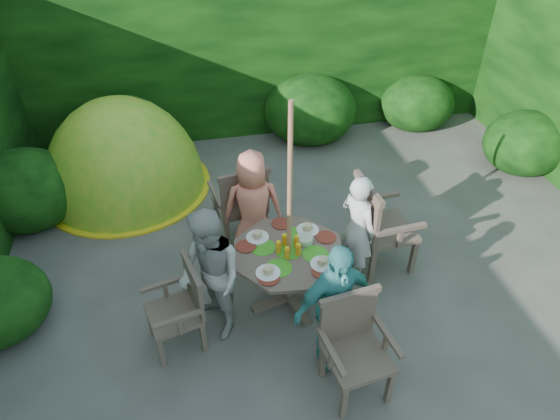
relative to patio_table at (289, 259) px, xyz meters
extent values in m
plane|color=#45433E|center=(0.53, 0.05, -0.55)|extent=(60.00, 60.00, 0.00)
cube|color=black|center=(0.53, 4.05, 0.70)|extent=(9.00, 1.00, 2.50)
cylinder|color=#49392F|center=(0.00, 0.00, -0.24)|extent=(0.11, 0.11, 0.62)
cube|color=#49392F|center=(0.00, 0.00, -0.52)|extent=(0.81, 0.31, 0.05)
cube|color=#49392F|center=(0.00, 0.00, -0.52)|extent=(0.31, 0.81, 0.05)
cylinder|color=#49392F|center=(0.00, 0.00, 0.08)|extent=(1.39, 1.39, 0.04)
cylinder|color=#369D1A|center=(-0.15, -0.21, 0.10)|extent=(0.25, 0.25, 0.00)
cylinder|color=#369D1A|center=(0.23, -0.11, 0.10)|extent=(0.25, 0.25, 0.00)
cylinder|color=#369D1A|center=(-0.24, 0.10, 0.10)|extent=(0.25, 0.25, 0.00)
cylinder|color=#369D1A|center=(0.14, 0.21, 0.10)|extent=(0.25, 0.25, 0.00)
cylinder|color=#369D1A|center=(0.00, 0.00, 0.10)|extent=(0.25, 0.25, 0.00)
cylinder|color=white|center=(0.25, 0.26, 0.11)|extent=(0.23, 0.23, 0.01)
cylinder|color=white|center=(-0.26, 0.25, 0.11)|extent=(0.23, 0.23, 0.01)
cylinder|color=white|center=(-0.26, -0.26, 0.11)|extent=(0.23, 0.23, 0.01)
cylinder|color=white|center=(0.26, -0.26, 0.11)|extent=(0.23, 0.23, 0.01)
cylinder|color=red|center=(0.40, 0.11, 0.11)|extent=(0.20, 0.20, 0.01)
cylinder|color=red|center=(0.01, 0.42, 0.11)|extent=(0.20, 0.20, 0.01)
cylinder|color=red|center=(-0.40, 0.14, 0.11)|extent=(0.20, 0.20, 0.01)
cylinder|color=red|center=(-0.26, -0.33, 0.11)|extent=(0.20, 0.20, 0.01)
cylinder|color=red|center=(0.23, -0.35, 0.11)|extent=(0.20, 0.20, 0.01)
cylinder|color=#5DA03D|center=(0.18, 0.10, 0.13)|extent=(0.16, 0.16, 0.05)
cylinder|color=#9A613D|center=(0.00, 0.00, 0.55)|extent=(0.05, 0.05, 2.20)
cube|color=#49392F|center=(1.13, 0.32, -0.08)|extent=(0.59, 0.61, 0.06)
cube|color=#49392F|center=(1.39, 0.09, -0.32)|extent=(0.06, 0.06, 0.46)
cube|color=#49392F|center=(1.36, 0.58, -0.32)|extent=(0.06, 0.06, 0.46)
cube|color=#49392F|center=(0.91, 0.06, -0.32)|extent=(0.06, 0.06, 0.46)
cube|color=#49392F|center=(0.87, 0.54, -0.32)|extent=(0.06, 0.06, 0.46)
cube|color=#49392F|center=(0.87, 0.30, 0.22)|extent=(0.09, 0.57, 0.55)
cube|color=#49392F|center=(1.16, 0.03, 0.14)|extent=(0.55, 0.10, 0.04)
cube|color=#49392F|center=(1.11, 0.60, 0.14)|extent=(0.55, 0.10, 0.04)
cube|color=#49392F|center=(-1.14, -0.32, -0.17)|extent=(0.54, 0.55, 0.04)
cube|color=#49392F|center=(-1.37, -0.17, -0.36)|extent=(0.05, 0.05, 0.37)
cube|color=#49392F|center=(-1.29, -0.55, -0.36)|extent=(0.05, 0.05, 0.37)
cube|color=#49392F|center=(-0.99, -0.08, -0.36)|extent=(0.05, 0.05, 0.37)
cube|color=#49392F|center=(-0.90, -0.46, -0.36)|extent=(0.05, 0.05, 0.37)
cube|color=#49392F|center=(-0.93, -0.27, 0.07)|extent=(0.14, 0.46, 0.44)
cube|color=#49392F|center=(-1.19, -0.10, 0.01)|extent=(0.44, 0.15, 0.04)
cube|color=#49392F|center=(-1.09, -0.54, 0.01)|extent=(0.44, 0.15, 0.04)
cube|color=#49392F|center=(-0.32, 1.13, -0.11)|extent=(0.61, 0.60, 0.05)
cube|color=#49392F|center=(-0.13, 1.40, -0.33)|extent=(0.06, 0.06, 0.43)
cube|color=#49392F|center=(-0.58, 1.32, -0.33)|extent=(0.06, 0.06, 0.43)
cube|color=#49392F|center=(-0.06, 0.95, -0.33)|extent=(0.06, 0.06, 0.43)
cube|color=#49392F|center=(-0.51, 0.87, -0.33)|extent=(0.06, 0.06, 0.43)
cube|color=#49392F|center=(-0.28, 0.89, 0.17)|extent=(0.54, 0.13, 0.52)
cube|color=#49392F|center=(-0.06, 1.18, 0.10)|extent=(0.13, 0.52, 0.04)
cube|color=#49392F|center=(-0.59, 1.09, 0.10)|extent=(0.13, 0.52, 0.04)
cube|color=#49392F|center=(0.31, -1.14, -0.14)|extent=(0.55, 0.54, 0.05)
cube|color=#49392F|center=(0.13, -1.37, -0.35)|extent=(0.05, 0.05, 0.40)
cube|color=#49392F|center=(0.55, -1.32, -0.35)|extent=(0.05, 0.05, 0.40)
cube|color=#49392F|center=(0.08, -0.96, -0.35)|extent=(0.05, 0.05, 0.40)
cube|color=#49392F|center=(0.49, -0.90, -0.35)|extent=(0.05, 0.05, 0.40)
cube|color=#49392F|center=(0.28, -0.91, 0.12)|extent=(0.50, 0.10, 0.48)
cube|color=#49392F|center=(0.07, -1.17, 0.05)|extent=(0.11, 0.48, 0.04)
cube|color=#49392F|center=(0.56, -1.11, 0.05)|extent=(0.11, 0.48, 0.04)
imported|color=silver|center=(0.77, 0.21, 0.07)|extent=(0.46, 0.54, 1.25)
imported|color=#AAABA5|center=(-0.77, -0.22, 0.13)|extent=(0.74, 0.81, 1.36)
imported|color=#FF8369|center=(-0.22, 0.77, 0.10)|extent=(0.67, 0.46, 1.31)
imported|color=teal|center=(0.21, -0.77, 0.10)|extent=(0.82, 0.50, 1.31)
ellipsoid|color=#5EB422|center=(-1.67, 2.45, -0.55)|extent=(2.36, 2.36, 2.52)
ellipsoid|color=black|center=(-1.56, 1.75, -0.55)|extent=(0.76, 0.48, 0.87)
cylinder|color=yellow|center=(-1.67, 2.45, -0.54)|extent=(2.21, 2.21, 0.03)
camera|label=1|loc=(-0.84, -3.48, 3.28)|focal=32.00mm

